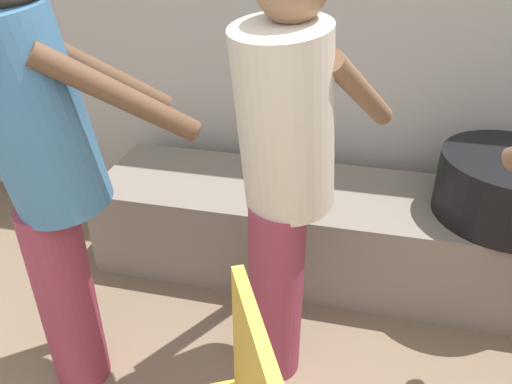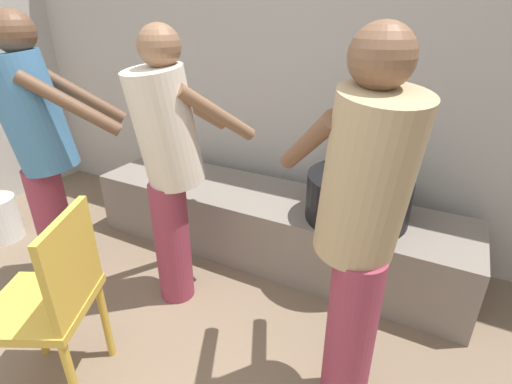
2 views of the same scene
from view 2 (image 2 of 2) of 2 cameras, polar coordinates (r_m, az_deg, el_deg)
name	(u,v)px [view 2 (image 2 of 2)]	position (r m, az deg, el deg)	size (l,w,h in m)	color
block_enclosure_rear	(315,77)	(2.80, 8.80, 16.57)	(5.56, 0.20, 2.31)	#ADA8A0
hearth_ledge	(270,225)	(2.68, 2.08, -4.88)	(2.58, 0.60, 0.45)	slate
cooking_pot_main	(358,197)	(2.32, 14.87, -0.73)	(0.60, 0.60, 0.73)	black
cook_in_tan_shirt	(361,221)	(1.43, 15.34, -4.24)	(0.67, 0.69, 1.55)	#8C3347
cook_in_cream_shirt	(169,159)	(2.06, -12.73, 4.77)	(0.55, 0.72, 1.53)	#8C3347
cook_in_blue_shirt	(40,144)	(2.43, -29.44, 6.18)	(0.71, 0.67, 1.58)	#8C3347
chair_yellow	(52,300)	(1.84, -28.00, -13.95)	(0.54, 0.54, 0.88)	gold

